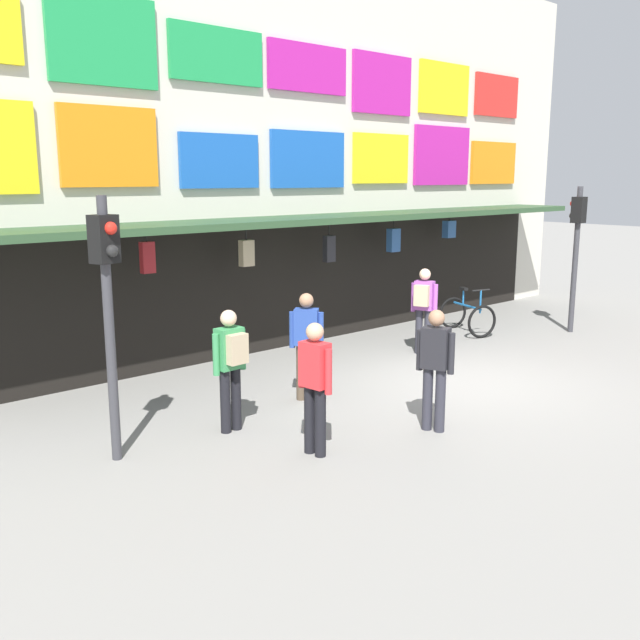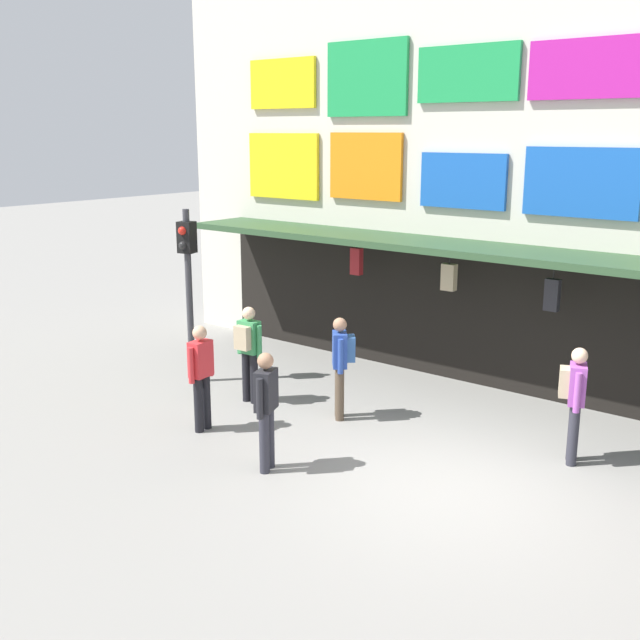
# 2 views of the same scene
# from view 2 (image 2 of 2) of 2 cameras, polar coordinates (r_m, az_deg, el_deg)

# --- Properties ---
(ground_plane) EXTENTS (80.00, 80.00, 0.00)m
(ground_plane) POSITION_cam_2_polar(r_m,az_deg,el_deg) (10.46, 9.54, -12.02)
(ground_plane) COLOR gray
(shopfront) EXTENTS (18.00, 2.60, 8.00)m
(shopfront) POSITION_cam_2_polar(r_m,az_deg,el_deg) (13.62, 19.88, 10.69)
(shopfront) COLOR beige
(shopfront) RESTS_ON ground
(traffic_light_near) EXTENTS (0.33, 0.35, 3.20)m
(traffic_light_near) POSITION_cam_2_polar(r_m,az_deg,el_deg) (13.96, -9.84, 3.82)
(traffic_light_near) COLOR #38383D
(traffic_light_near) RESTS_ON ground
(pedestrian_in_green) EXTENTS (0.26, 0.53, 1.68)m
(pedestrian_in_green) POSITION_cam_2_polar(r_m,az_deg,el_deg) (11.88, -8.86, -3.85)
(pedestrian_in_green) COLOR black
(pedestrian_in_green) RESTS_ON ground
(pedestrian_in_white) EXTENTS (0.53, 0.37, 1.68)m
(pedestrian_in_white) POSITION_cam_2_polar(r_m,az_deg,el_deg) (12.98, -5.36, -2.04)
(pedestrian_in_white) COLOR black
(pedestrian_in_white) RESTS_ON ground
(pedestrian_in_black) EXTENTS (0.47, 0.47, 1.68)m
(pedestrian_in_black) POSITION_cam_2_polar(r_m,az_deg,el_deg) (12.21, 1.59, -3.01)
(pedestrian_in_black) COLOR brown
(pedestrian_in_black) RESTS_ON ground
(pedestrian_in_purple) EXTENTS (0.33, 0.50, 1.68)m
(pedestrian_in_purple) POSITION_cam_2_polar(r_m,az_deg,el_deg) (10.40, -4.03, -6.34)
(pedestrian_in_purple) COLOR #2D2D38
(pedestrian_in_purple) RESTS_ON ground
(pedestrian_in_red) EXTENTS (0.44, 0.50, 1.68)m
(pedestrian_in_red) POSITION_cam_2_polar(r_m,az_deg,el_deg) (11.16, 18.45, -5.42)
(pedestrian_in_red) COLOR #2D2D38
(pedestrian_in_red) RESTS_ON ground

